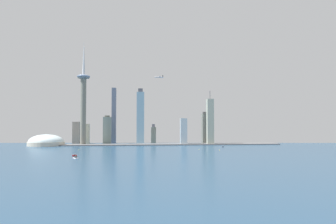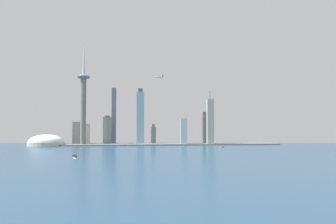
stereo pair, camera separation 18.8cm
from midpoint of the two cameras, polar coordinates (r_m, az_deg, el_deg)
The scene contains 21 objects.
ground_plane at distance 478.78m, azimuth 2.79°, elevation -9.48°, with size 6000.00×6000.00×0.00m, color navy.
waterfront_pier at distance 904.42m, azimuth -1.35°, elevation -6.03°, with size 709.61×49.61×3.03m, color slate.
observation_tower at distance 936.08m, azimuth -15.45°, elevation 2.50°, with size 38.12×38.12×307.60m.
stadium_dome at distance 940.16m, azimuth -21.68°, elevation -5.21°, with size 100.71×100.71×40.92m.
skyscraper_0 at distance 933.70m, azimuth -5.15°, elevation -1.01°, with size 22.62×17.30×169.25m.
skyscraper_1 at distance 1036.04m, azimuth 6.47°, elevation -3.69°, with size 13.04×14.51×73.90m.
skyscraper_2 at distance 1006.14m, azimuth -16.66°, elevation -3.70°, with size 20.53×22.10×68.54m.
skyscraper_3 at distance 951.03m, azimuth -11.23°, elevation -3.36°, with size 23.43×21.23×87.19m.
skyscraper_4 at distance 954.01m, azimuth 6.75°, elevation -3.05°, with size 15.20×25.71×98.84m.
skyscraper_5 at distance 966.36m, azimuth -14.79°, elevation -3.98°, with size 13.63×16.43×61.85m.
skyscraper_6 at distance 1001.30m, azimuth -10.00°, elevation -0.65°, with size 13.83×19.86×177.63m.
skyscraper_7 at distance 909.28m, azimuth 2.92°, elevation -3.65°, with size 19.26×18.73×78.03m.
skyscraper_8 at distance 1001.07m, azimuth -2.73°, elevation -4.17°, with size 15.62×26.49×61.11m.
skyscraper_9 at distance 925.09m, azimuth 7.83°, elevation -1.79°, with size 19.45×18.88×161.62m.
boat_0 at distance 829.86m, azimuth 10.17°, elevation -6.32°, with size 4.31×6.35×4.29m.
boat_1 at distance 609.29m, azimuth -16.97°, elevation -7.69°, with size 8.58×4.94×4.54m.
boat_2 at distance 569.16m, azimuth -16.77°, elevation -8.12°, with size 11.47×14.23×9.58m.
channel_buoy_0 at distance 732.08m, azimuth 5.79°, elevation -6.90°, with size 1.43×1.43×2.61m, color yellow.
channel_buoy_1 at distance 723.70m, azimuth 9.55°, elevation -6.97°, with size 1.61×1.61×1.72m, color yellow.
channel_buoy_2 at distance 753.11m, azimuth -16.19°, elevation -6.69°, with size 1.31×1.31×2.80m, color yellow.
airplane at distance 966.44m, azimuth -1.66°, elevation 6.50°, with size 28.93×25.18×8.18m.
Camera 2 is at (-71.51, -469.68, 59.24)m, focal length 32.83 mm.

